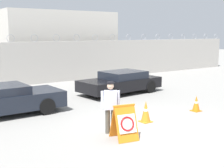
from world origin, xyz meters
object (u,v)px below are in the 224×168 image
at_px(traffic_cone_mid, 146,112).
at_px(parked_car_front_coupe, 2,100).
at_px(barricade_sign, 125,122).
at_px(parked_car_rear_sedan, 121,82).
at_px(security_guard, 110,105).
at_px(traffic_cone_near, 196,104).

relative_size(traffic_cone_mid, parked_car_front_coupe, 0.17).
xyz_separation_m(barricade_sign, parked_car_front_coupe, (-2.28, 4.94, 0.09)).
relative_size(parked_car_front_coupe, parked_car_rear_sedan, 1.00).
height_order(barricade_sign, security_guard, security_guard).
xyz_separation_m(security_guard, parked_car_front_coupe, (-2.25, 4.22, -0.30)).
height_order(security_guard, traffic_cone_near, security_guard).
bearing_deg(parked_car_rear_sedan, security_guard, 45.75).
xyz_separation_m(security_guard, parked_car_rear_sedan, (4.21, 5.22, -0.32)).
bearing_deg(parked_car_front_coupe, traffic_cone_mid, -45.30).
distance_m(traffic_cone_near, parked_car_front_coupe, 7.79).
distance_m(barricade_sign, traffic_cone_mid, 2.04).
height_order(barricade_sign, traffic_cone_mid, barricade_sign).
bearing_deg(barricade_sign, parked_car_rear_sedan, 65.36).
distance_m(security_guard, traffic_cone_near, 4.57).
bearing_deg(barricade_sign, security_guard, 102.66).
relative_size(security_guard, traffic_cone_near, 2.60).
relative_size(traffic_cone_near, traffic_cone_mid, 0.82).
height_order(traffic_cone_near, parked_car_front_coupe, parked_car_front_coupe).
bearing_deg(parked_car_rear_sedan, traffic_cone_near, 88.26).
xyz_separation_m(traffic_cone_near, parked_car_rear_sedan, (-0.31, 4.86, 0.29)).
bearing_deg(parked_car_rear_sedan, barricade_sign, 49.52).
bearing_deg(traffic_cone_mid, parked_car_front_coupe, 135.97).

